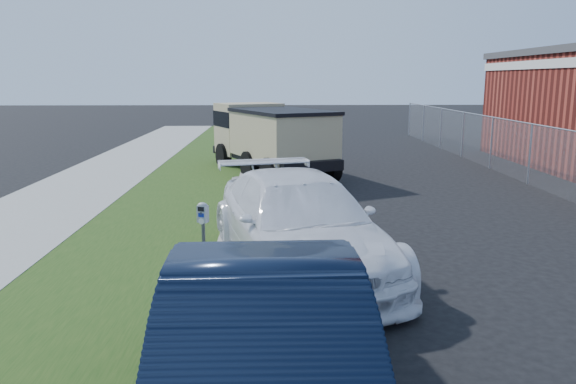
{
  "coord_description": "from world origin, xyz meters",
  "views": [
    {
      "loc": [
        -1.69,
        -9.42,
        3.1
      ],
      "look_at": [
        -1.4,
        1.0,
        1.0
      ],
      "focal_mm": 35.0,
      "sensor_mm": 36.0,
      "label": 1
    }
  ],
  "objects_px": {
    "white_wagon": "(299,223)",
    "dump_truck": "(269,135)",
    "navy_sedan": "(265,368)",
    "parking_meter": "(203,223)"
  },
  "relations": [
    {
      "from": "white_wagon",
      "to": "parking_meter",
      "type": "bearing_deg",
      "value": -168.85
    },
    {
      "from": "navy_sedan",
      "to": "dump_truck",
      "type": "xyz_separation_m",
      "value": [
        -0.04,
        14.36,
        0.48
      ]
    },
    {
      "from": "white_wagon",
      "to": "navy_sedan",
      "type": "bearing_deg",
      "value": -109.97
    },
    {
      "from": "navy_sedan",
      "to": "dump_truck",
      "type": "height_order",
      "value": "dump_truck"
    },
    {
      "from": "white_wagon",
      "to": "dump_truck",
      "type": "distance_m",
      "value": 9.66
    },
    {
      "from": "parking_meter",
      "to": "dump_truck",
      "type": "height_order",
      "value": "dump_truck"
    },
    {
      "from": "navy_sedan",
      "to": "parking_meter",
      "type": "bearing_deg",
      "value": 101.81
    },
    {
      "from": "white_wagon",
      "to": "dump_truck",
      "type": "bearing_deg",
      "value": 79.34
    },
    {
      "from": "white_wagon",
      "to": "navy_sedan",
      "type": "distance_m",
      "value": 4.76
    },
    {
      "from": "white_wagon",
      "to": "dump_truck",
      "type": "relative_size",
      "value": 0.88
    }
  ]
}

